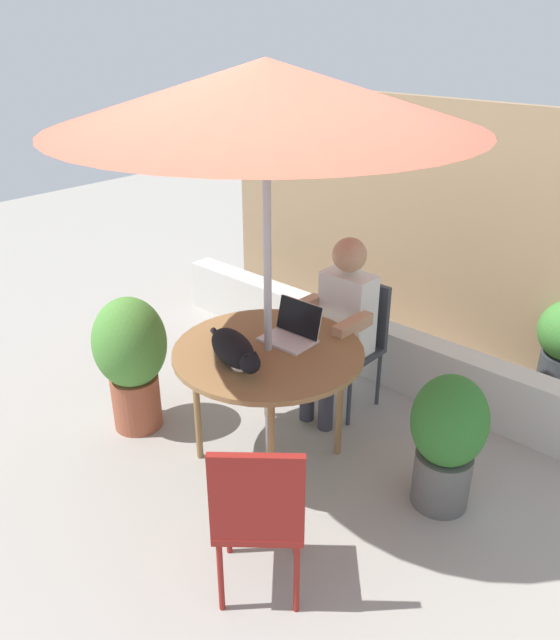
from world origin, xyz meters
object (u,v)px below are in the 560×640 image
(patio_umbrella, at_px, (266,94))
(person_seated, at_px, (341,319))
(laptop, at_px, (294,329))
(potted_plant_near_fence, at_px, (131,356))
(chair_occupied, at_px, (354,335))
(chair_empty, at_px, (259,509))
(potted_plant_corner, at_px, (447,437))
(patio_table, at_px, (268,358))
(cat, at_px, (235,350))

(patio_umbrella, bearing_deg, person_seated, 90.00)
(person_seated, relative_size, laptop, 3.97)
(person_seated, xyz_separation_m, potted_plant_near_fence, (-0.87, -1.03, -0.17))
(chair_occupied, bearing_deg, chair_empty, -67.36)
(chair_empty, bearing_deg, laptop, 123.89)
(chair_occupied, bearing_deg, potted_plant_corner, -27.08)
(chair_empty, height_order, potted_plant_corner, chair_empty)
(chair_occupied, bearing_deg, patio_table, -90.00)
(patio_table, height_order, chair_empty, chair_empty)
(patio_umbrella, bearing_deg, potted_plant_near_fence, -158.11)
(chair_occupied, relative_size, chair_empty, 1.00)
(person_seated, bearing_deg, cat, -91.30)
(person_seated, bearing_deg, chair_occupied, 90.00)
(patio_table, distance_m, cat, 0.28)
(patio_table, relative_size, cat, 1.80)
(patio_table, distance_m, laptop, 0.23)
(potted_plant_near_fence, bearing_deg, person_seated, 50.00)
(laptop, bearing_deg, chair_empty, -56.11)
(person_seated, xyz_separation_m, potted_plant_corner, (0.99, -0.35, -0.25))
(patio_table, height_order, potted_plant_near_fence, potted_plant_near_fence)
(patio_umbrella, height_order, cat, patio_umbrella)
(chair_empty, distance_m, person_seated, 1.63)
(patio_table, height_order, chair_occupied, chair_occupied)
(chair_occupied, distance_m, chair_empty, 1.77)
(chair_occupied, relative_size, potted_plant_near_fence, 0.97)
(patio_umbrella, bearing_deg, cat, -94.96)
(chair_occupied, height_order, chair_empty, same)
(patio_table, distance_m, chair_occupied, 0.86)
(laptop, height_order, potted_plant_near_fence, laptop)
(cat, bearing_deg, potted_plant_corner, 29.89)
(laptop, relative_size, potted_plant_near_fence, 0.34)
(cat, height_order, potted_plant_corner, cat)
(person_seated, distance_m, potted_plant_corner, 1.08)
(person_seated, bearing_deg, potted_plant_near_fence, -130.00)
(patio_umbrella, distance_m, chair_empty, 1.91)
(chair_occupied, height_order, person_seated, person_seated)
(person_seated, distance_m, potted_plant_near_fence, 1.36)
(patio_table, relative_size, potted_plant_near_fence, 1.20)
(patio_umbrella, xyz_separation_m, person_seated, (-0.00, 0.69, -1.44))
(chair_empty, distance_m, potted_plant_near_fence, 1.61)
(patio_umbrella, xyz_separation_m, cat, (-0.02, -0.24, -1.30))
(chair_empty, relative_size, potted_plant_corner, 1.10)
(potted_plant_near_fence, bearing_deg, chair_empty, -15.89)
(patio_umbrella, relative_size, potted_plant_corner, 2.84)
(potted_plant_near_fence, height_order, potted_plant_corner, potted_plant_near_fence)
(patio_table, height_order, patio_umbrella, patio_umbrella)
(chair_occupied, distance_m, person_seated, 0.23)
(chair_occupied, distance_m, cat, 1.13)
(patio_table, relative_size, person_seated, 0.89)
(patio_umbrella, distance_m, potted_plant_corner, 1.98)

